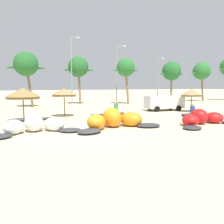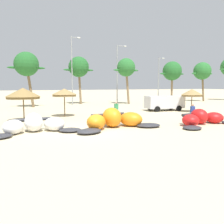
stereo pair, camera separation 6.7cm
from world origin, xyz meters
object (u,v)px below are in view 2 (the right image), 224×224
at_px(lamppost_west_center, 73,68).
at_px(parked_van, 164,102).
at_px(beach_umbrella_near_van, 23,93).
at_px(lamppost_east_center, 118,71).
at_px(person_near_kites, 116,110).
at_px(palm_right_of_gap, 172,71).
at_px(kite_left, 35,125).
at_px(lamppost_east, 159,77).
at_px(kite_left_of_center, 114,120).
at_px(palm_left_of_gap, 26,65).
at_px(beach_umbrella_middle, 64,93).
at_px(beach_umbrella_near_palms, 192,93).
at_px(person_by_umbrellas, 192,113).
at_px(kite_center, 203,119).
at_px(palm_center_left, 79,67).
at_px(palm_right, 202,71).
at_px(palm_center_right, 126,68).

bearing_deg(lamppost_west_center, parked_van, -56.83).
bearing_deg(beach_umbrella_near_van, lamppost_east_center, 46.67).
relative_size(person_near_kites, palm_right_of_gap, 0.22).
relative_size(kite_left, lamppost_east, 0.73).
height_order(kite_left_of_center, lamppost_east, lamppost_east).
distance_m(kite_left_of_center, palm_left_of_gap, 21.01).
height_order(beach_umbrella_near_van, beach_umbrella_middle, beach_umbrella_near_van).
bearing_deg(beach_umbrella_near_palms, parked_van, 136.06).
relative_size(person_by_umbrellas, lamppost_east_center, 0.16).
xyz_separation_m(beach_umbrella_middle, parked_van, (12.44, 1.01, -1.35)).
distance_m(kite_left, beach_umbrella_near_van, 5.82).
bearing_deg(beach_umbrella_near_palms, kite_center, -124.45).
height_order(parked_van, palm_center_left, palm_center_left).
height_order(kite_left, person_by_umbrellas, person_by_umbrellas).
xyz_separation_m(parked_van, lamppost_west_center, (-8.61, 13.17, 4.87)).
bearing_deg(kite_center, person_near_kites, 131.93).
bearing_deg(palm_left_of_gap, kite_left, -90.37).
distance_m(palm_center_left, lamppost_east_center, 7.08).
bearing_deg(parked_van, palm_right, 35.66).
xyz_separation_m(person_near_kites, lamppost_east_center, (7.76, 18.28, 4.82)).
xyz_separation_m(person_near_kites, lamppost_west_center, (-0.53, 17.33, 5.14)).
relative_size(kite_center, person_near_kites, 3.99).
distance_m(kite_left_of_center, palm_center_right, 22.76).
xyz_separation_m(palm_right_of_gap, lamppost_east, (-0.27, 3.89, -0.89)).
distance_m(beach_umbrella_near_van, palm_right_of_gap, 29.44).
bearing_deg(palm_center_right, palm_right, 2.63).
xyz_separation_m(beach_umbrella_near_palms, lamppost_west_center, (-10.99, 15.46, 3.68)).
xyz_separation_m(beach_umbrella_near_palms, parked_van, (-2.38, 2.29, -1.19)).
bearing_deg(person_near_kites, kite_center, -48.07).
distance_m(beach_umbrella_middle, lamppost_west_center, 15.10).
xyz_separation_m(person_near_kites, palm_right, (24.53, 15.97, 4.99)).
height_order(parked_van, palm_center_right, palm_center_right).
relative_size(beach_umbrella_near_palms, lamppost_east, 0.32).
bearing_deg(palm_center_right, person_by_umbrellas, -98.21).
bearing_deg(palm_right, lamppost_east_center, 172.17).
bearing_deg(beach_umbrella_near_palms, kite_left_of_center, -152.86).
distance_m(parked_van, palm_center_right, 12.08).
bearing_deg(palm_center_left, lamppost_east, 4.02).
bearing_deg(person_near_kites, beach_umbrella_middle, 144.20).
height_order(kite_left, person_near_kites, person_near_kites).
distance_m(parked_van, person_by_umbrellas, 9.34).
height_order(kite_center, lamppost_west_center, lamppost_west_center).
relative_size(person_by_umbrellas, palm_center_left, 0.21).
bearing_deg(kite_left_of_center, parked_van, 40.73).
bearing_deg(palm_right_of_gap, beach_umbrella_near_van, -150.83).
height_order(beach_umbrella_near_van, person_near_kites, beach_umbrella_near_van).
height_order(kite_center, beach_umbrella_near_palms, beach_umbrella_near_palms).
height_order(person_near_kites, lamppost_east_center, lamppost_east_center).
height_order(palm_right, lamppost_east_center, lamppost_east_center).
distance_m(beach_umbrella_near_palms, palm_center_left, 19.48).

